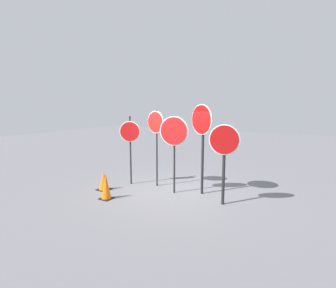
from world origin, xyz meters
name	(u,v)px	position (x,y,z in m)	size (l,w,h in m)	color
ground_plane	(174,191)	(0.00, 0.00, 0.00)	(40.00, 40.00, 0.00)	slate
stop_sign_0	(130,136)	(-1.65, -0.06, 1.66)	(0.63, 0.34, 2.32)	black
stop_sign_1	(156,128)	(-0.79, 0.20, 1.95)	(0.71, 0.21, 2.52)	black
stop_sign_2	(174,135)	(0.08, -0.15, 1.79)	(0.87, 0.20, 2.36)	black
stop_sign_3	(202,129)	(0.82, 0.21, 1.97)	(0.81, 0.44, 2.71)	black
stop_sign_4	(224,149)	(1.69, -0.33, 1.54)	(0.81, 0.20, 2.19)	black
traffic_cone_0	(104,181)	(-2.01, -0.98, 0.29)	(0.40, 0.40, 0.58)	black
traffic_cone_1	(106,186)	(-1.37, -1.56, 0.38)	(0.34, 0.34, 0.77)	black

